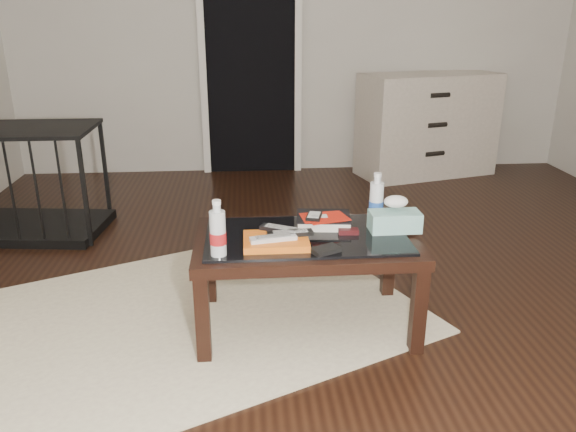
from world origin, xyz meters
name	(u,v)px	position (x,y,z in m)	size (l,w,h in m)	color
ground	(338,291)	(0.00, 0.00, 0.00)	(5.00, 5.00, 0.00)	black
doorway	(251,58)	(-0.40, 2.47, 1.02)	(0.90, 0.08, 2.07)	black
coffee_table	(306,248)	(-0.21, -0.32, 0.40)	(1.00, 0.60, 0.46)	black
rug	(200,313)	(-0.72, -0.19, 0.01)	(2.00, 1.50, 0.01)	beige
dresser	(427,125)	(1.17, 2.23, 0.45)	(1.29, 0.80, 0.90)	beige
pet_crate	(32,199)	(-1.90, 1.02, 0.23)	(0.96, 0.70, 0.71)	black
magazines	(276,241)	(-0.35, -0.42, 0.48)	(0.28, 0.21, 0.03)	orange
remote_silver	(273,238)	(-0.37, -0.45, 0.50)	(0.20, 0.05, 0.02)	silver
remote_black_front	(290,233)	(-0.29, -0.40, 0.50)	(0.20, 0.05, 0.02)	black
remote_black_back	(282,229)	(-0.32, -0.35, 0.50)	(0.20, 0.05, 0.02)	black
textbook	(324,220)	(-0.12, -0.20, 0.48)	(0.25, 0.20, 0.05)	black
dvd_mailers	(322,217)	(-0.13, -0.23, 0.51)	(0.19, 0.14, 0.01)	red
ipod	(314,216)	(-0.17, -0.24, 0.52)	(0.06, 0.10, 0.02)	black
flip_phone	(348,231)	(-0.02, -0.32, 0.47)	(0.09, 0.05, 0.02)	black
wallet	(326,250)	(-0.15, -0.52, 0.47)	(0.12, 0.07, 0.02)	black
water_bottle_left	(218,228)	(-0.60, -0.51, 0.58)	(0.07, 0.07, 0.24)	silver
water_bottle_right	(377,197)	(0.14, -0.17, 0.58)	(0.07, 0.07, 0.24)	silver
tissue_box	(395,221)	(0.20, -0.30, 0.51)	(0.23, 0.12, 0.09)	teal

